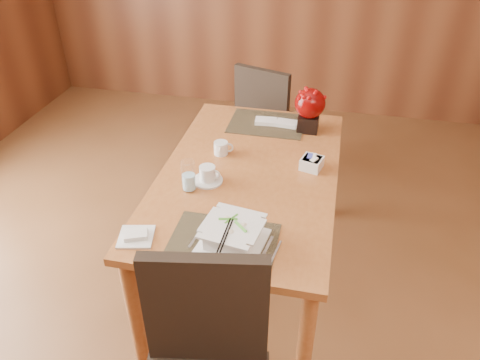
% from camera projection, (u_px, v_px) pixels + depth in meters
% --- Properties ---
extents(dining_table, '(0.90, 1.50, 0.75)m').
position_uv_depth(dining_table, '(249.00, 188.00, 2.47)').
color(dining_table, '#A65F2E').
rests_on(dining_table, ground).
extents(placemat_near, '(0.45, 0.33, 0.01)m').
position_uv_depth(placemat_near, '(223.00, 242.00, 1.97)').
color(placemat_near, black).
rests_on(placemat_near, dining_table).
extents(placemat_far, '(0.45, 0.33, 0.01)m').
position_uv_depth(placemat_far, '(267.00, 124.00, 2.86)').
color(placemat_far, black).
rests_on(placemat_far, dining_table).
extents(soup_setting, '(0.30, 0.30, 0.11)m').
position_uv_depth(soup_setting, '(232.00, 235.00, 1.93)').
color(soup_setting, silver).
rests_on(soup_setting, dining_table).
extents(coffee_cup, '(0.15, 0.15, 0.09)m').
position_uv_depth(coffee_cup, '(207.00, 175.00, 2.33)').
color(coffee_cup, silver).
rests_on(coffee_cup, dining_table).
extents(water_glass, '(0.09, 0.09, 0.16)m').
position_uv_depth(water_glass, '(188.00, 176.00, 2.24)').
color(water_glass, white).
rests_on(water_glass, dining_table).
extents(creamer_jug, '(0.12, 0.12, 0.07)m').
position_uv_depth(creamer_jug, '(221.00, 148.00, 2.55)').
color(creamer_jug, silver).
rests_on(creamer_jug, dining_table).
extents(sugar_caddy, '(0.13, 0.13, 0.06)m').
position_uv_depth(sugar_caddy, '(312.00, 163.00, 2.43)').
color(sugar_caddy, silver).
rests_on(sugar_caddy, dining_table).
extents(berry_decor, '(0.18, 0.18, 0.26)m').
position_uv_depth(berry_decor, '(310.00, 107.00, 2.71)').
color(berry_decor, black).
rests_on(berry_decor, dining_table).
extents(napkins_far, '(0.26, 0.10, 0.02)m').
position_uv_depth(napkins_far, '(278.00, 122.00, 2.83)').
color(napkins_far, white).
rests_on(napkins_far, dining_table).
extents(bread_plate, '(0.17, 0.17, 0.01)m').
position_uv_depth(bread_plate, '(136.00, 237.00, 1.99)').
color(bread_plate, silver).
rests_on(bread_plate, dining_table).
extents(far_chair, '(0.55, 0.55, 0.93)m').
position_uv_depth(far_chair, '(268.00, 117.00, 3.43)').
color(far_chair, black).
rests_on(far_chair, ground).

